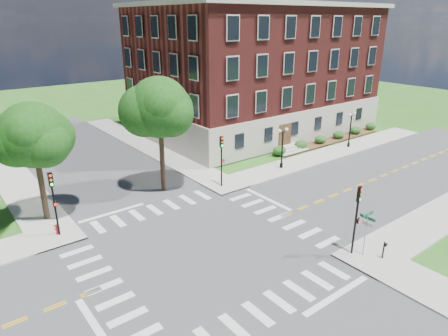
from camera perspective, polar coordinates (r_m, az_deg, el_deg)
ground at (r=28.06m, az=-2.76°, el=-11.19°), size 160.00×160.00×0.00m
road_ew at (r=28.06m, az=-2.76°, el=-11.18°), size 90.00×12.00×0.01m
road_ns at (r=28.06m, az=-2.76°, el=-11.18°), size 12.00×90.00×0.01m
sidewalk_ne at (r=47.74m, az=1.76°, el=2.60°), size 34.00×34.00×0.12m
crosswalk_east at (r=32.15m, az=7.89°, el=-6.98°), size 2.20×10.20×0.02m
stop_bar_east at (r=35.07m, az=6.26°, el=-4.47°), size 0.40×5.50×0.00m
main_building at (r=56.44m, az=4.46°, el=13.94°), size 30.60×22.40×16.50m
shrub_row at (r=52.80m, az=14.81°, el=3.61°), size 18.00×2.00×1.30m
tree_c at (r=32.15m, az=-25.61°, el=4.24°), size 4.87×4.87×9.18m
tree_d at (r=34.75m, az=-9.22°, el=8.50°), size 5.27×5.27×10.21m
traffic_signal_se at (r=27.00m, az=18.47°, el=-5.95°), size 0.38×0.45×4.80m
traffic_signal_ne at (r=36.17m, az=-0.36°, el=1.89°), size 0.37×0.44×4.80m
traffic_signal_nw at (r=30.25m, az=-23.21°, el=-3.70°), size 0.32×0.36×4.80m
twin_lamp_west at (r=41.51m, az=8.33°, el=3.18°), size 1.36×0.36×4.23m
twin_lamp_east at (r=50.42m, az=17.60°, el=5.52°), size 1.36×0.36×4.23m
street_sign_pole at (r=27.42m, az=19.70°, el=-7.75°), size 1.10×1.10×3.10m
push_button_post at (r=28.23m, az=21.87°, el=-10.72°), size 0.14×0.21×1.20m
fire_hydrant at (r=31.60m, az=-22.69°, el=-8.07°), size 0.35×0.35×0.75m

